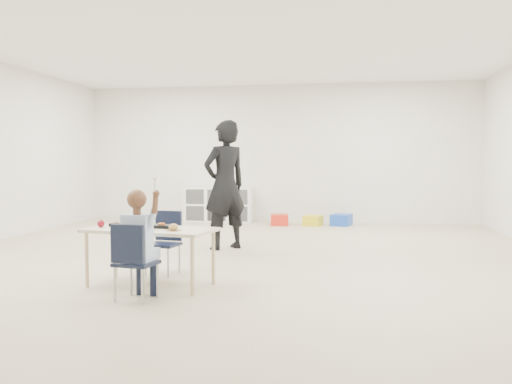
% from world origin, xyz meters
% --- Properties ---
extents(room, '(9.00, 9.02, 2.80)m').
position_xyz_m(room, '(0.00, 0.00, 1.40)').
color(room, beige).
rests_on(room, ground).
extents(table, '(1.31, 0.79, 0.56)m').
position_xyz_m(table, '(-0.50, -1.56, 0.29)').
color(table, beige).
rests_on(table, ground).
extents(chair_near, '(0.37, 0.35, 0.68)m').
position_xyz_m(chair_near, '(-0.44, -2.10, 0.34)').
color(chair_near, black).
rests_on(chair_near, ground).
extents(chair_far, '(0.37, 0.35, 0.68)m').
position_xyz_m(chair_far, '(-0.57, -1.02, 0.34)').
color(chair_far, black).
rests_on(chair_far, ground).
extents(child, '(0.51, 0.51, 1.07)m').
position_xyz_m(child, '(-0.44, -2.10, 0.53)').
color(child, '#ABBDE7').
rests_on(child, chair_near).
extents(lunch_tray_near, '(0.24, 0.19, 0.03)m').
position_xyz_m(lunch_tray_near, '(-0.40, -1.50, 0.58)').
color(lunch_tray_near, black).
rests_on(lunch_tray_near, table).
extents(lunch_tray_far, '(0.24, 0.19, 0.03)m').
position_xyz_m(lunch_tray_far, '(-0.85, -1.42, 0.58)').
color(lunch_tray_far, black).
rests_on(lunch_tray_far, table).
extents(milk_carton, '(0.08, 0.08, 0.10)m').
position_xyz_m(milk_carton, '(-0.47, -1.72, 0.61)').
color(milk_carton, white).
rests_on(milk_carton, table).
extents(bread_roll, '(0.09, 0.09, 0.07)m').
position_xyz_m(bread_roll, '(-0.23, -1.70, 0.60)').
color(bread_roll, tan).
rests_on(bread_roll, table).
extents(apple_near, '(0.07, 0.07, 0.07)m').
position_xyz_m(apple_near, '(-0.62, -1.50, 0.60)').
color(apple_near, maroon).
rests_on(apple_near, table).
extents(apple_far, '(0.07, 0.07, 0.07)m').
position_xyz_m(apple_far, '(-1.02, -1.55, 0.60)').
color(apple_far, maroon).
rests_on(apple_far, table).
extents(cubby_shelf, '(1.40, 0.40, 0.70)m').
position_xyz_m(cubby_shelf, '(-1.20, 4.28, 0.35)').
color(cubby_shelf, white).
rests_on(cubby_shelf, ground).
extents(adult, '(0.77, 0.76, 1.79)m').
position_xyz_m(adult, '(-0.29, 0.80, 0.90)').
color(adult, black).
rests_on(adult, ground).
extents(bin_red, '(0.38, 0.46, 0.21)m').
position_xyz_m(bin_red, '(0.11, 3.84, 0.10)').
color(bin_red, red).
rests_on(bin_red, ground).
extents(bin_yellow, '(0.39, 0.46, 0.19)m').
position_xyz_m(bin_yellow, '(0.76, 3.87, 0.10)').
color(bin_yellow, gold).
rests_on(bin_yellow, ground).
extents(bin_blue, '(0.44, 0.51, 0.22)m').
position_xyz_m(bin_blue, '(1.30, 3.98, 0.11)').
color(bin_blue, '#1846B8').
rests_on(bin_blue, ground).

